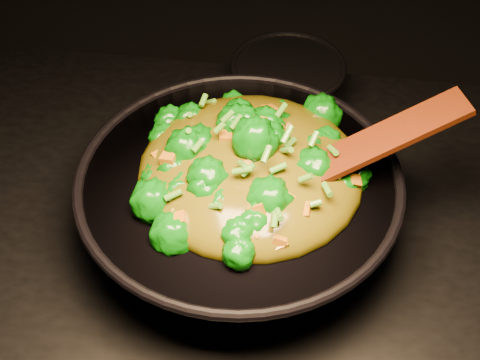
# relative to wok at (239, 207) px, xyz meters

# --- Properties ---
(wok) EXTENTS (0.53, 0.53, 0.13)m
(wok) POSITION_rel_wok_xyz_m (0.00, 0.00, 0.00)
(wok) COLOR black
(wok) RESTS_ON stovetop
(stir_fry) EXTENTS (0.41, 0.41, 0.11)m
(stir_fry) POSITION_rel_wok_xyz_m (0.02, 0.01, 0.12)
(stir_fry) COLOR #095D06
(stir_fry) RESTS_ON wok
(spatula) EXTENTS (0.31, 0.17, 0.14)m
(spatula) POSITION_rel_wok_xyz_m (0.14, 0.01, 0.12)
(spatula) COLOR #341407
(spatula) RESTS_ON wok
(back_pot) EXTENTS (0.23, 0.23, 0.11)m
(back_pot) POSITION_rel_wok_xyz_m (0.05, 0.30, -0.01)
(back_pot) COLOR black
(back_pot) RESTS_ON stovetop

